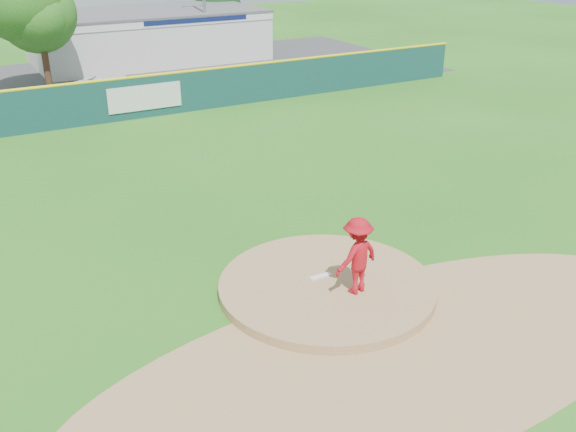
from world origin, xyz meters
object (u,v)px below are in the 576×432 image
pitcher (357,256)px  deciduous_tree (38,9)px  van (122,91)px  pool_building_grp (148,36)px

pitcher → deciduous_tree: 26.04m
van → pool_building_grp: 12.48m
pitcher → van: bearing=-101.8°
pitcher → deciduous_tree: (-2.38, 25.71, 3.32)m
van → pool_building_grp: size_ratio=0.37×
pitcher → pool_building_grp: (5.62, 32.71, 0.43)m
deciduous_tree → van: bearing=-57.1°
pitcher → deciduous_tree: size_ratio=0.27×
van → pitcher: bearing=-158.2°
pitcher → pool_building_grp: bearing=-110.5°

